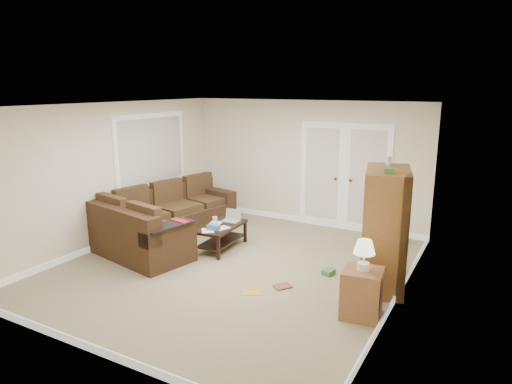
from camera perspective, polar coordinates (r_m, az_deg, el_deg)
The scene contains 17 objects.
floor at distance 7.27m, azimuth -2.82°, elevation -9.30°, with size 5.50×5.50×0.00m, color tan.
ceiling at distance 6.72m, azimuth -3.07°, elevation 10.79°, with size 5.00×5.50×0.02m, color silver.
wall_left at distance 8.45m, azimuth -17.51°, elevation 2.16°, with size 0.02×5.50×2.50m, color white.
wall_right at distance 5.99m, azimuth 17.84°, elevation -2.25°, with size 0.02×5.50×2.50m, color white.
wall_back at distance 9.29m, azimuth 6.05°, elevation 3.65°, with size 5.00×0.02×2.50m, color white.
wall_front at distance 4.87m, azimuth -20.36°, elevation -6.00°, with size 5.00×0.02×2.50m, color white.
baseboards at distance 7.25m, azimuth -2.83°, elevation -8.94°, with size 5.00×5.50×0.10m, color white, non-canonical shape.
french_doors at distance 9.01m, azimuth 10.91°, elevation 1.79°, with size 1.80×0.05×2.13m.
window_left at distance 9.09m, azimuth -12.93°, elevation 5.09°, with size 0.05×1.92×1.42m.
sectional_sofa at distance 8.45m, azimuth -11.89°, elevation -3.81°, with size 2.07×3.20×0.89m.
coffee_table at distance 7.98m, azimuth -4.30°, elevation -5.45°, with size 0.58×1.07×0.71m.
tv_armoire at distance 6.58m, azimuth 15.77°, elevation -4.38°, with size 0.81×1.16×1.81m.
side_cabinet at distance 5.83m, azimuth 13.12°, elevation -11.74°, with size 0.52×0.52×0.99m.
space_heater at distance 8.59m, azimuth 17.70°, elevation -5.27°, with size 0.12×0.10×0.31m, color silver.
floor_magazine at distance 6.43m, azimuth -0.49°, elevation -12.39°, with size 0.26×0.21×0.01m, color gold.
floor_greenbox at distance 7.06m, azimuth 9.06°, elevation -9.85°, with size 0.14×0.19×0.08m, color #3B823B.
floor_book at distance 6.66m, azimuth 2.96°, elevation -11.40°, with size 0.18×0.25×0.02m, color brown.
Camera 1 is at (3.55, -5.70, 2.78)m, focal length 32.00 mm.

